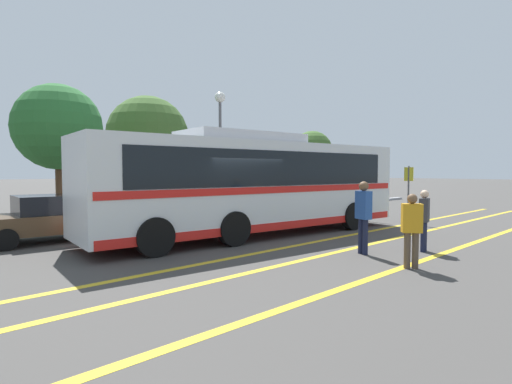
% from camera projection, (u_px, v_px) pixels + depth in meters
% --- Properties ---
extents(ground_plane, '(220.00, 220.00, 0.00)m').
position_uv_depth(ground_plane, '(227.00, 240.00, 12.41)').
color(ground_plane, '#423F3D').
extents(lane_strip_0, '(31.36, 0.20, 0.01)m').
position_uv_depth(lane_strip_0, '(307.00, 243.00, 11.77)').
color(lane_strip_0, gold).
rests_on(lane_strip_0, ground_plane).
extents(lane_strip_1, '(31.36, 0.20, 0.01)m').
position_uv_depth(lane_strip_1, '(346.00, 250.00, 10.79)').
color(lane_strip_1, gold).
rests_on(lane_strip_1, ground_plane).
extents(lane_strip_2, '(31.36, 0.20, 0.01)m').
position_uv_depth(lane_strip_2, '(417.00, 262.00, 9.34)').
color(lane_strip_2, gold).
rests_on(lane_strip_2, ground_plane).
extents(curb_strip, '(39.36, 0.36, 0.15)m').
position_uv_depth(curb_strip, '(177.00, 220.00, 16.96)').
color(curb_strip, '#99999E').
rests_on(curb_strip, ground_plane).
extents(transit_bus, '(11.84, 3.65, 3.37)m').
position_uv_depth(transit_bus, '(256.00, 183.00, 13.28)').
color(transit_bus, silver).
rests_on(transit_bus, ground_plane).
extents(parked_car_1, '(4.79, 2.16, 1.41)m').
position_uv_depth(parked_car_1, '(55.00, 218.00, 12.24)').
color(parked_car_1, '#4C3823').
rests_on(parked_car_1, ground_plane).
extents(pedestrian_0, '(0.46, 0.33, 1.64)m').
position_uv_depth(pedestrian_0, '(424.00, 217.00, 10.56)').
color(pedestrian_0, '#191E38').
rests_on(pedestrian_0, ground_plane).
extents(pedestrian_1, '(0.43, 0.47, 1.64)m').
position_uv_depth(pedestrian_1, '(412.00, 226.00, 8.71)').
color(pedestrian_1, brown).
rests_on(pedestrian_1, ground_plane).
extents(pedestrian_2, '(0.35, 0.47, 1.88)m').
position_uv_depth(pedestrian_2, '(363.00, 212.00, 10.23)').
color(pedestrian_2, '#191E38').
rests_on(pedestrian_2, ground_plane).
extents(bus_stop_sign, '(0.07, 0.40, 2.35)m').
position_uv_depth(bus_stop_sign, '(409.00, 187.00, 16.26)').
color(bus_stop_sign, '#59595E').
rests_on(bus_stop_sign, ground_plane).
extents(street_lamp, '(0.52, 0.52, 6.03)m').
position_uv_depth(street_lamp, '(220.00, 124.00, 19.66)').
color(street_lamp, '#59595E').
rests_on(street_lamp, ground_plane).
extents(tree_0, '(4.21, 4.21, 6.01)m').
position_uv_depth(tree_0, '(148.00, 137.00, 20.66)').
color(tree_0, '#513823').
rests_on(tree_0, ground_plane).
extents(tree_2, '(3.02, 3.02, 5.12)m').
position_uv_depth(tree_2, '(312.00, 152.00, 29.65)').
color(tree_2, '#513823').
rests_on(tree_2, ground_plane).
extents(tree_3, '(3.21, 3.21, 5.40)m').
position_uv_depth(tree_3, '(58.00, 128.00, 15.03)').
color(tree_3, '#513823').
rests_on(tree_3, ground_plane).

